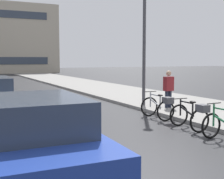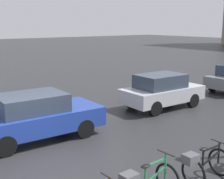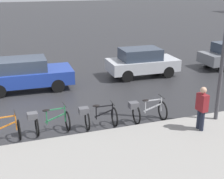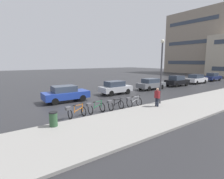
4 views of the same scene
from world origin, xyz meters
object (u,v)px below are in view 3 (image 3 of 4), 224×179
object	(u,v)px
bicycle_second	(48,121)
car_silver	(142,62)
bicycle_third	(97,116)
pedestrian	(202,108)
car_blue	(26,74)
bicycle_farthest	(146,110)

from	to	relation	value
bicycle_second	car_silver	distance (m)	7.95
car_silver	bicycle_third	bearing A→B (deg)	-37.46
pedestrian	bicycle_third	bearing A→B (deg)	-114.87
car_blue	car_silver	distance (m)	6.21
bicycle_third	car_silver	size ratio (longest dim) A/B	0.35
bicycle_second	bicycle_third	bearing A→B (deg)	84.41
bicycle_farthest	car_silver	world-z (taller)	car_silver
bicycle_third	car_silver	xyz separation A→B (m)	(-5.48, 4.20, 0.32)
bicycle_third	car_silver	bearing A→B (deg)	142.54
bicycle_farthest	bicycle_second	bearing A→B (deg)	-94.32
bicycle_farthest	bicycle_third	bearing A→B (deg)	-93.16
car_silver	pedestrian	world-z (taller)	pedestrian
car_blue	pedestrian	size ratio (longest dim) A/B	2.56
bicycle_third	car_silver	distance (m)	6.91
car_blue	pedestrian	xyz separation A→B (m)	(6.74, 5.27, 0.17)
car_blue	pedestrian	world-z (taller)	pedestrian
pedestrian	car_silver	bearing A→B (deg)	172.42
bicycle_farthest	pedestrian	size ratio (longest dim) A/B	0.83
bicycle_second	car_silver	world-z (taller)	car_silver
car_blue	car_silver	world-z (taller)	car_silver
bicycle_third	bicycle_second	bearing A→B (deg)	-95.59
pedestrian	car_blue	bearing A→B (deg)	-141.94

